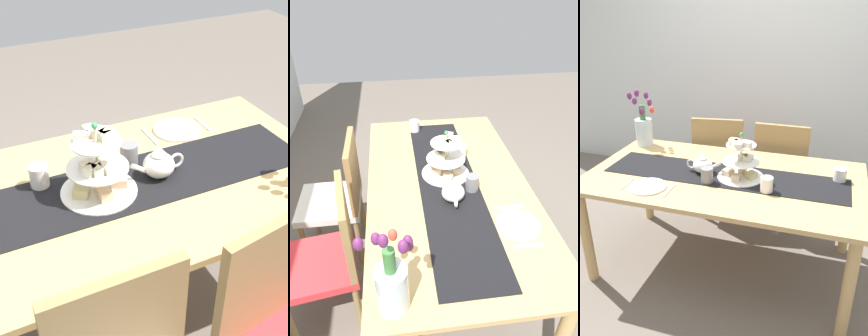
# 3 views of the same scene
# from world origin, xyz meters

# --- Properties ---
(ground_plane) EXTENTS (8.00, 8.00, 0.00)m
(ground_plane) POSITION_xyz_m (0.00, 0.00, 0.00)
(ground_plane) COLOR #6B6056
(dining_table) EXTENTS (1.79, 0.97, 0.72)m
(dining_table) POSITION_xyz_m (0.00, 0.00, 0.63)
(dining_table) COLOR tan
(dining_table) RESTS_ON ground_plane
(chair_left) EXTENTS (0.48, 0.48, 0.91)m
(chair_left) POSITION_xyz_m (-0.26, 0.71, 0.50)
(chair_left) COLOR olive
(chair_left) RESTS_ON ground_plane
(chair_right) EXTENTS (0.42, 0.42, 0.91)m
(chair_right) POSITION_xyz_m (0.28, 0.71, 0.50)
(chair_right) COLOR olive
(chair_right) RESTS_ON ground_plane
(table_runner) EXTENTS (1.59, 0.36, 0.00)m
(table_runner) POSITION_xyz_m (0.00, -0.00, 0.72)
(table_runner) COLOR black
(table_runner) RESTS_ON dining_table
(tiered_cake_stand) EXTENTS (0.30, 0.30, 0.30)m
(tiered_cake_stand) POSITION_xyz_m (0.11, -0.00, 0.82)
(tiered_cake_stand) COLOR beige
(tiered_cake_stand) RESTS_ON table_runner
(teapot) EXTENTS (0.24, 0.13, 0.14)m
(teapot) POSITION_xyz_m (-0.15, 0.00, 0.78)
(teapot) COLOR white
(teapot) RESTS_ON table_runner
(tulip_vase) EXTENTS (0.20, 0.21, 0.44)m
(tulip_vase) POSITION_xyz_m (-0.77, 0.35, 0.86)
(tulip_vase) COLOR silver
(tulip_vase) RESTS_ON dining_table
(cream_jug) EXTENTS (0.08, 0.08, 0.08)m
(cream_jug) POSITION_xyz_m (0.72, 0.14, 0.76)
(cream_jug) COLOR white
(cream_jug) RESTS_ON dining_table
(dinner_plate_left) EXTENTS (0.23, 0.23, 0.01)m
(dinner_plate_left) POSITION_xyz_m (-0.40, -0.30, 0.73)
(dinner_plate_left) COLOR white
(dinner_plate_left) RESTS_ON dining_table
(fork_left) EXTENTS (0.02, 0.15, 0.01)m
(fork_left) POSITION_xyz_m (-0.54, -0.30, 0.72)
(fork_left) COLOR silver
(fork_left) RESTS_ON dining_table
(knife_left) EXTENTS (0.02, 0.17, 0.01)m
(knife_left) POSITION_xyz_m (-0.25, -0.30, 0.72)
(knife_left) COLOR silver
(knife_left) RESTS_ON dining_table
(mug_grey) EXTENTS (0.08, 0.08, 0.09)m
(mug_grey) POSITION_xyz_m (-0.07, -0.13, 0.77)
(mug_grey) COLOR slate
(mug_grey) RESTS_ON table_runner
(mug_white_text) EXTENTS (0.08, 0.08, 0.09)m
(mug_white_text) POSITION_xyz_m (0.31, -0.14, 0.77)
(mug_white_text) COLOR white
(mug_white_text) RESTS_ON dining_table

